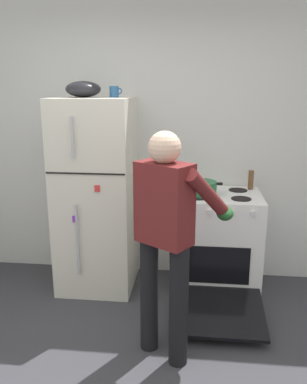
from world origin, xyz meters
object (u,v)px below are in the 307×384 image
stove_range (217,244)px  person_cook (168,227)px  red_pot (201,188)px  pepper_mill (251,180)px  mixing_bowl (83,89)px  refrigerator (96,196)px  coffee_mug (114,92)px

stove_range → person_cook: 1.15m
person_cook → red_pot: 0.95m
pepper_mill → red_pot: bearing=-151.5°
person_cook → red_pot: bearing=76.5°
person_cook → red_pot: person_cook is taller
stove_range → mixing_bowl: size_ratio=4.04×
stove_range → pepper_mill: pepper_mill is taller
refrigerator → stove_range: bearing=-0.9°
stove_range → refrigerator: bearing=179.1°
red_pot → mixing_bowl: bearing=177.2°
person_cook → coffee_mug: bearing=118.2°
stove_range → mixing_bowl: mixing_bowl is taller
person_cook → stove_range: bearing=68.2°
coffee_mug → person_cook: bearing=-61.8°
red_pot → pepper_mill: bearing=28.5°
red_pot → coffee_mug: bearing=172.6°
refrigerator → person_cook: refrigerator is taller
refrigerator → coffee_mug: (0.18, 0.05, 0.93)m
red_pot → coffee_mug: (-0.77, 0.10, 0.82)m
stove_range → person_cook: size_ratio=0.77×
coffee_mug → pepper_mill: 1.47m
person_cook → pepper_mill: person_cook is taller
refrigerator → person_cook: size_ratio=1.10×
stove_range → coffee_mug: size_ratio=10.98×
person_cook → coffee_mug: size_ratio=14.28×
coffee_mug → mixing_bowl: (-0.26, -0.05, 0.02)m
refrigerator → red_pot: size_ratio=4.72×
pepper_mill → mixing_bowl: bearing=-172.4°
person_cook → pepper_mill: (0.68, 1.17, 0.06)m
refrigerator → red_pot: (0.96, -0.05, 0.11)m
red_pot → person_cook: bearing=-103.5°
refrigerator → person_cook: 1.22m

